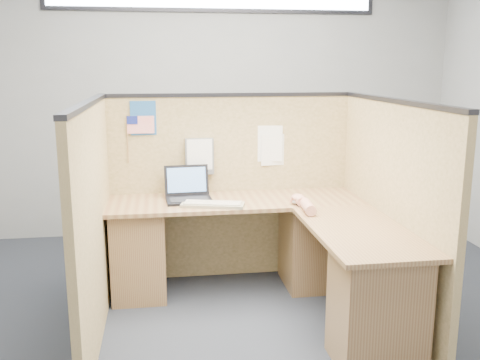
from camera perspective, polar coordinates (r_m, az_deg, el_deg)
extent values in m
plane|color=black|center=(3.76, 1.05, -15.53)|extent=(5.00, 5.00, 0.00)
plane|color=#929596|center=(5.57, -2.76, 8.57)|extent=(5.00, 0.00, 5.00)
plane|color=#929596|center=(1.22, 19.07, -5.01)|extent=(5.00, 0.00, 5.00)
cube|color=olive|center=(4.43, -1.05, -0.84)|extent=(2.05, 0.05, 1.50)
cube|color=#232328|center=(4.32, -1.09, 9.08)|extent=(2.05, 0.06, 0.03)
cube|color=olive|center=(3.55, -15.34, -4.58)|extent=(0.05, 1.80, 1.50)
cube|color=#232328|center=(3.42, -16.07, 7.80)|extent=(0.06, 1.80, 0.03)
cube|color=olive|center=(3.85, 15.69, -3.30)|extent=(0.05, 1.80, 1.50)
cube|color=#232328|center=(3.73, 16.36, 8.11)|extent=(0.06, 1.80, 0.03)
cube|color=brown|center=(4.13, -0.46, -2.32)|extent=(1.95, 0.60, 0.03)
cube|color=brown|center=(3.48, 12.74, -5.42)|extent=(0.60, 1.15, 0.03)
cube|color=brown|center=(4.20, -10.72, -7.49)|extent=(0.40, 0.50, 0.70)
cube|color=brown|center=(4.35, 7.44, -6.67)|extent=(0.40, 0.50, 0.70)
cube|color=brown|center=(3.33, 14.46, -13.04)|extent=(0.50, 0.40, 0.70)
cube|color=black|center=(4.09, -5.45, -2.15)|extent=(0.36, 0.28, 0.02)
cube|color=black|center=(4.22, -5.60, 0.02)|extent=(0.35, 0.09, 0.23)
cube|color=#446490|center=(4.21, -5.60, -0.01)|extent=(0.30, 0.07, 0.19)
cube|color=gray|center=(3.94, -2.92, -2.66)|extent=(0.48, 0.27, 0.02)
cube|color=silver|center=(3.93, -2.93, -2.44)|extent=(0.44, 0.23, 0.01)
ellipsoid|color=silver|center=(4.01, 6.20, -2.24)|extent=(0.12, 0.09, 0.05)
ellipsoid|color=tan|center=(4.00, 6.23, -1.87)|extent=(0.10, 0.12, 0.05)
cylinder|color=tan|center=(3.96, 6.49, -2.29)|extent=(0.07, 0.05, 0.07)
cylinder|color=tan|center=(3.82, 7.24, -2.84)|extent=(0.11, 0.28, 0.09)
cube|color=#215597|center=(4.27, -10.28, 6.51)|extent=(0.20, 0.01, 0.27)
cylinder|color=olive|center=(4.29, -11.91, 4.23)|extent=(0.01, 0.01, 0.37)
cube|color=red|center=(4.27, -10.56, 5.82)|extent=(0.21, 0.00, 0.14)
cube|color=navy|center=(4.26, -11.43, 6.28)|extent=(0.08, 0.00, 0.06)
cube|color=slate|center=(4.30, -4.35, 2.54)|extent=(0.23, 0.05, 0.29)
cube|color=white|center=(4.27, -4.32, 2.72)|extent=(0.20, 0.01, 0.25)
cube|color=white|center=(4.40, 3.55, 3.23)|extent=(0.20, 0.02, 0.26)
cube|color=white|center=(4.38, 3.03, 3.89)|extent=(0.23, 0.03, 0.30)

